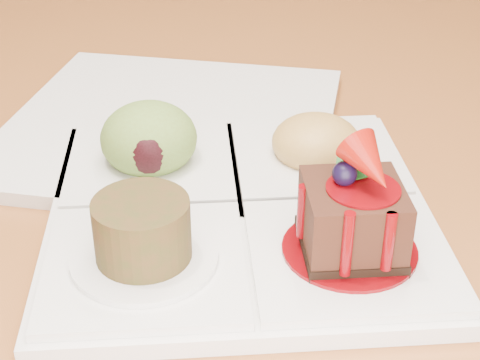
{
  "coord_description": "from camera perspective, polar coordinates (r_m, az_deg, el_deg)",
  "views": [
    {
      "loc": [
        -0.06,
        -0.89,
        1.05
      ],
      "look_at": [
        -0.02,
        -0.45,
        0.79
      ],
      "focal_mm": 55.0,
      "sensor_mm": 36.0,
      "label": 1
    }
  ],
  "objects": [
    {
      "name": "second_plate",
      "position": [
        0.66,
        -5.39,
        4.2
      ],
      "size": [
        0.35,
        0.35,
        0.01
      ],
      "primitive_type": "cube",
      "rotation": [
        0.0,
        0.0,
        -0.28
      ],
      "color": "silver",
      "rests_on": "dining_table"
    },
    {
      "name": "dining_table",
      "position": [
        0.96,
        -1.55,
        8.54
      ],
      "size": [
        1.0,
        1.8,
        0.75
      ],
      "color": "brown",
      "rests_on": "ground"
    },
    {
      "name": "sampler_plate",
      "position": [
        0.53,
        -0.24,
        -1.06
      ],
      "size": [
        0.28,
        0.28,
        0.1
      ],
      "rotation": [
        0.0,
        0.0,
        -0.02
      ],
      "color": "silver",
      "rests_on": "dining_table"
    }
  ]
}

